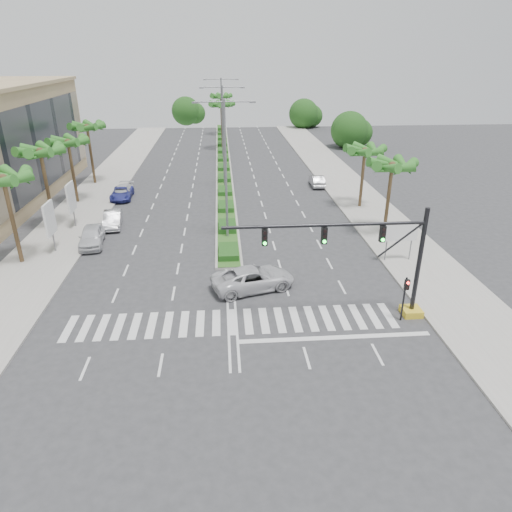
{
  "coord_description": "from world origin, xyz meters",
  "views": [
    {
      "loc": [
        -0.4,
        -24.39,
        15.49
      ],
      "look_at": [
        1.75,
        3.28,
        3.0
      ],
      "focal_mm": 32.0,
      "sensor_mm": 36.0,
      "label": 1
    }
  ],
  "objects_px": {
    "car_parked_a": "(92,236)",
    "car_right": "(317,181)",
    "car_parked_d": "(123,192)",
    "car_parked_b": "(113,219)",
    "car_parked_c": "(122,193)",
    "car_crossing": "(253,278)"
  },
  "relations": [
    {
      "from": "car_parked_a",
      "to": "car_parked_b",
      "type": "bearing_deg",
      "value": 72.0
    },
    {
      "from": "car_parked_c",
      "to": "car_parked_b",
      "type": "bearing_deg",
      "value": -87.07
    },
    {
      "from": "car_parked_b",
      "to": "car_crossing",
      "type": "distance_m",
      "value": 18.62
    },
    {
      "from": "car_parked_b",
      "to": "car_crossing",
      "type": "xyz_separation_m",
      "value": [
        12.58,
        -13.72,
        0.07
      ]
    },
    {
      "from": "car_crossing",
      "to": "car_right",
      "type": "bearing_deg",
      "value": -36.81
    },
    {
      "from": "car_right",
      "to": "car_parked_b",
      "type": "bearing_deg",
      "value": 31.29
    },
    {
      "from": "car_crossing",
      "to": "car_parked_a",
      "type": "bearing_deg",
      "value": 39.68
    },
    {
      "from": "car_parked_c",
      "to": "car_right",
      "type": "xyz_separation_m",
      "value": [
        23.34,
        3.61,
        0.03
      ]
    },
    {
      "from": "car_parked_a",
      "to": "car_right",
      "type": "relative_size",
      "value": 1.14
    },
    {
      "from": "car_parked_d",
      "to": "car_crossing",
      "type": "distance_m",
      "value": 26.93
    },
    {
      "from": "car_parked_b",
      "to": "car_parked_d",
      "type": "height_order",
      "value": "car_parked_b"
    },
    {
      "from": "car_parked_d",
      "to": "car_crossing",
      "type": "bearing_deg",
      "value": -56.81
    },
    {
      "from": "car_parked_a",
      "to": "car_crossing",
      "type": "xyz_separation_m",
      "value": [
        13.42,
        -9.09,
        -0.0
      ]
    },
    {
      "from": "car_parked_a",
      "to": "car_right",
      "type": "bearing_deg",
      "value": 28.87
    },
    {
      "from": "car_right",
      "to": "car_crossing",
      "type": "bearing_deg",
      "value": 71.29
    },
    {
      "from": "car_parked_b",
      "to": "car_parked_d",
      "type": "relative_size",
      "value": 0.94
    },
    {
      "from": "car_parked_b",
      "to": "car_parked_d",
      "type": "xyz_separation_m",
      "value": [
        -0.84,
        9.62,
        -0.05
      ]
    },
    {
      "from": "car_parked_c",
      "to": "car_crossing",
      "type": "height_order",
      "value": "car_crossing"
    },
    {
      "from": "car_parked_a",
      "to": "car_parked_c",
      "type": "distance_m",
      "value": 13.71
    },
    {
      "from": "car_parked_a",
      "to": "car_parked_b",
      "type": "relative_size",
      "value": 1.07
    },
    {
      "from": "car_parked_d",
      "to": "car_right",
      "type": "bearing_deg",
      "value": 10.78
    },
    {
      "from": "car_parked_d",
      "to": "car_right",
      "type": "relative_size",
      "value": 1.13
    }
  ]
}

